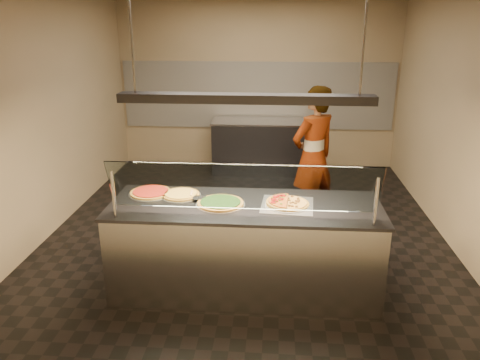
# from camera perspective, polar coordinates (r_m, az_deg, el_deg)

# --- Properties ---
(ground) EXTENTS (5.00, 6.00, 0.02)m
(ground) POSITION_cam_1_polar(r_m,az_deg,el_deg) (6.14, 0.79, -6.34)
(ground) COLOR black
(ground) RESTS_ON ground
(wall_back) EXTENTS (5.00, 0.02, 3.00)m
(wall_back) POSITION_cam_1_polar(r_m,az_deg,el_deg) (8.62, 2.15, 11.60)
(wall_back) COLOR tan
(wall_back) RESTS_ON ground
(wall_front) EXTENTS (5.00, 0.02, 3.00)m
(wall_front) POSITION_cam_1_polar(r_m,az_deg,el_deg) (2.78, -3.06, -4.87)
(wall_front) COLOR tan
(wall_front) RESTS_ON ground
(wall_left) EXTENTS (0.02, 6.00, 3.00)m
(wall_left) POSITION_cam_1_polar(r_m,az_deg,el_deg) (6.32, -22.69, 7.38)
(wall_left) COLOR tan
(wall_left) RESTS_ON ground
(wall_right) EXTENTS (0.02, 6.00, 3.00)m
(wall_right) POSITION_cam_1_polar(r_m,az_deg,el_deg) (6.04, 25.51, 6.51)
(wall_right) COLOR tan
(wall_right) RESTS_ON ground
(tile_band) EXTENTS (4.90, 0.02, 1.20)m
(tile_band) POSITION_cam_1_polar(r_m,az_deg,el_deg) (8.62, 2.12, 10.26)
(tile_band) COLOR silver
(tile_band) RESTS_ON wall_back
(serving_counter) EXTENTS (2.63, 0.94, 0.93)m
(serving_counter) POSITION_cam_1_polar(r_m,az_deg,el_deg) (4.71, 0.60, -8.22)
(serving_counter) COLOR #B7B7BC
(serving_counter) RESTS_ON ground
(sneeze_guard) EXTENTS (2.39, 0.18, 0.54)m
(sneeze_guard) POSITION_cam_1_polar(r_m,az_deg,el_deg) (4.09, 0.32, -0.95)
(sneeze_guard) COLOR #B7B7BC
(sneeze_guard) RESTS_ON serving_counter
(perforated_tray) EXTENTS (0.52, 0.52, 0.01)m
(perforated_tray) POSITION_cam_1_polar(r_m,az_deg,el_deg) (4.51, 5.78, -3.01)
(perforated_tray) COLOR silver
(perforated_tray) RESTS_ON serving_counter
(half_pizza_pepperoni) EXTENTS (0.23, 0.42, 0.05)m
(half_pizza_pepperoni) POSITION_cam_1_polar(r_m,az_deg,el_deg) (4.50, 4.53, -2.64)
(half_pizza_pepperoni) COLOR brown
(half_pizza_pepperoni) RESTS_ON perforated_tray
(half_pizza_sausage) EXTENTS (0.23, 0.42, 0.04)m
(half_pizza_sausage) POSITION_cam_1_polar(r_m,az_deg,el_deg) (4.51, 7.01, -2.79)
(half_pizza_sausage) COLOR brown
(half_pizza_sausage) RESTS_ON perforated_tray
(pizza_spinach) EXTENTS (0.48, 0.48, 0.03)m
(pizza_spinach) POSITION_cam_1_polar(r_m,az_deg,el_deg) (4.51, -2.39, -2.79)
(pizza_spinach) COLOR silver
(pizza_spinach) RESTS_ON serving_counter
(pizza_cheese) EXTENTS (0.40, 0.40, 0.03)m
(pizza_cheese) POSITION_cam_1_polar(r_m,az_deg,el_deg) (4.77, -7.21, -1.72)
(pizza_cheese) COLOR silver
(pizza_cheese) RESTS_ON serving_counter
(pizza_tomato) EXTENTS (0.44, 0.44, 0.03)m
(pizza_tomato) POSITION_cam_1_polar(r_m,az_deg,el_deg) (4.87, -10.82, -1.45)
(pizza_tomato) COLOR silver
(pizza_tomato) RESTS_ON serving_counter
(pizza_spatula) EXTENTS (0.19, 0.23, 0.02)m
(pizza_spatula) POSITION_cam_1_polar(r_m,az_deg,el_deg) (4.69, -5.54, -1.81)
(pizza_spatula) COLOR #B7B7BC
(pizza_spatula) RESTS_ON pizza_spinach
(prep_table) EXTENTS (1.63, 0.74, 0.93)m
(prep_table) POSITION_cam_1_polar(r_m,az_deg,el_deg) (8.37, 2.24, 4.15)
(prep_table) COLOR #2F2F33
(prep_table) RESTS_ON ground
(worker) EXTENTS (0.80, 0.76, 1.84)m
(worker) POSITION_cam_1_polar(r_m,az_deg,el_deg) (6.14, 8.89, 2.77)
(worker) COLOR #3E3B48
(worker) RESTS_ON ground
(heat_lamp_housing) EXTENTS (2.30, 0.18, 0.08)m
(heat_lamp_housing) POSITION_cam_1_polar(r_m,az_deg,el_deg) (4.24, 0.67, 9.90)
(heat_lamp_housing) COLOR #2F2F33
(heat_lamp_housing) RESTS_ON ceiling
(lamp_rod_left) EXTENTS (0.02, 0.02, 1.01)m
(lamp_rod_left) POSITION_cam_1_polar(r_m,az_deg,el_deg) (4.36, -13.12, 16.90)
(lamp_rod_left) COLOR #B7B7BC
(lamp_rod_left) RESTS_ON ceiling
(lamp_rod_right) EXTENTS (0.02, 0.02, 1.01)m
(lamp_rod_right) POSITION_cam_1_polar(r_m,az_deg,el_deg) (4.24, 14.94, 16.71)
(lamp_rod_right) COLOR #B7B7BC
(lamp_rod_right) RESTS_ON ceiling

